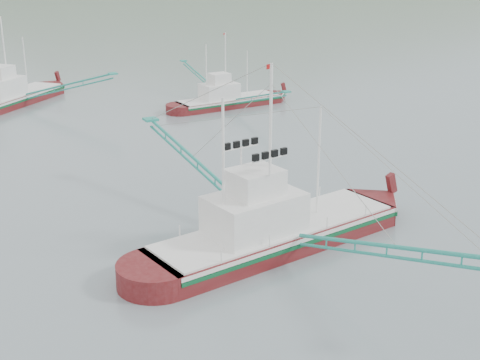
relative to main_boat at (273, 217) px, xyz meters
name	(u,v)px	position (x,y,z in m)	size (l,w,h in m)	color
ground	(287,259)	(-0.05, -1.74, -2.06)	(1200.00, 1200.00, 0.00)	slate
main_boat	(273,217)	(0.00, 0.00, 0.00)	(17.56, 30.75, 12.52)	#500D0F
bg_boat_right	(227,96)	(15.39, 36.13, -0.78)	(12.89, 23.03, 9.32)	#500D0F
bg_boat_far	(11,85)	(-6.79, 49.11, 0.35)	(22.39, 23.52, 11.19)	#500D0F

